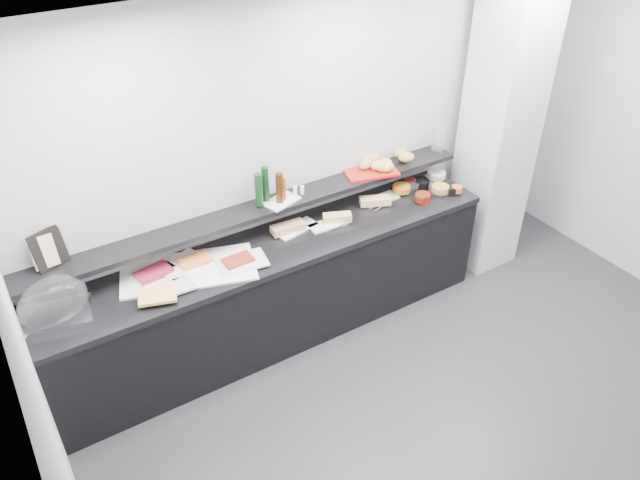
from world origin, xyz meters
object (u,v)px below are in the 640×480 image
cloche_base (56,316)px  sandwich_plate_mid (328,224)px  bread_tray (370,170)px  framed_print (48,249)px  carafe (439,137)px  condiment_tray (282,201)px

cloche_base → sandwich_plate_mid: size_ratio=1.41×
sandwich_plate_mid → bread_tray: bread_tray is taller
cloche_base → bread_tray: 2.61m
framed_print → sandwich_plate_mid: bearing=-28.0°
cloche_base → framed_print: (0.09, 0.23, 0.36)m
cloche_base → bread_tray: (2.59, 0.17, 0.24)m
carafe → framed_print: bearing=178.3°
cloche_base → carafe: carafe is taller
bread_tray → condiment_tray: bearing=-162.5°
bread_tray → sandwich_plate_mid: bearing=-145.9°
bread_tray → carafe: 0.70m
bread_tray → carafe: carafe is taller
cloche_base → framed_print: framed_print is taller
cloche_base → framed_print: size_ratio=1.73×
cloche_base → bread_tray: bread_tray is taller
cloche_base → condiment_tray: condiment_tray is taller
cloche_base → carafe: bearing=15.4°
sandwich_plate_mid → condiment_tray: (-0.33, 0.14, 0.25)m
sandwich_plate_mid → carafe: (1.20, 0.14, 0.39)m
framed_print → carafe: carafe is taller
sandwich_plate_mid → bread_tray: bearing=20.4°
cloche_base → sandwich_plate_mid: (2.08, -0.01, -0.01)m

